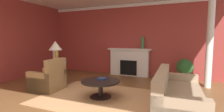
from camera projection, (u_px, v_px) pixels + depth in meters
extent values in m
plane|color=brown|center=(87.00, 98.00, 4.32)|extent=(9.13, 9.13, 0.00)
cube|color=#9E3833|center=(127.00, 40.00, 7.16)|extent=(7.62, 0.12, 2.97)
cube|color=#9E3833|center=(2.00, 40.00, 5.83)|extent=(0.12, 7.02, 2.97)
cube|color=white|center=(126.00, 6.00, 6.95)|extent=(7.62, 0.08, 0.12)
cube|color=tan|center=(101.00, 97.00, 4.40)|extent=(3.08, 2.31, 0.01)
cube|color=white|center=(129.00, 63.00, 7.00)|extent=(1.60, 0.25, 1.07)
cube|color=black|center=(129.00, 67.00, 7.00)|extent=(0.70, 0.26, 0.60)
cube|color=white|center=(129.00, 49.00, 6.91)|extent=(1.80, 0.35, 0.06)
cube|color=tan|center=(179.00, 101.00, 3.54)|extent=(0.98, 2.13, 0.45)
cube|color=tan|center=(162.00, 79.00, 3.62)|extent=(0.28, 2.11, 0.40)
cube|color=tan|center=(178.00, 85.00, 4.42)|extent=(0.91, 0.24, 0.62)
cube|color=#9E7A4C|center=(47.00, 83.00, 5.02)|extent=(0.86, 0.86, 0.44)
cube|color=#9E7A4C|center=(56.00, 68.00, 4.87)|extent=(0.22, 0.81, 0.51)
cube|color=#9E7A4C|center=(54.00, 78.00, 5.32)|extent=(0.81, 0.20, 0.60)
cube|color=#9E7A4C|center=(39.00, 83.00, 4.70)|extent=(0.81, 0.20, 0.60)
cylinder|color=black|center=(101.00, 81.00, 4.36)|extent=(1.00, 1.00, 0.04)
cylinder|color=black|center=(101.00, 90.00, 4.38)|extent=(0.12, 0.12, 0.41)
cylinder|color=black|center=(101.00, 97.00, 4.40)|extent=(0.56, 0.56, 0.03)
cube|color=black|center=(56.00, 64.00, 5.67)|extent=(0.56, 0.56, 0.04)
cube|color=black|center=(56.00, 74.00, 5.70)|extent=(0.10, 0.10, 0.66)
cube|color=black|center=(57.00, 83.00, 5.73)|extent=(0.45, 0.45, 0.04)
cylinder|color=beige|center=(56.00, 57.00, 5.64)|extent=(0.18, 0.18, 0.45)
cone|color=beige|center=(55.00, 46.00, 5.60)|extent=(0.44, 0.44, 0.30)
cylinder|color=#33703D|center=(142.00, 43.00, 6.65)|extent=(0.12, 0.12, 0.47)
cylinder|color=#B7892D|center=(57.00, 58.00, 5.47)|extent=(0.10, 0.10, 0.43)
cube|color=navy|center=(102.00, 79.00, 4.45)|extent=(0.23, 0.21, 0.05)
cylinder|color=#BCB29E|center=(184.00, 78.00, 5.88)|extent=(0.32, 0.32, 0.30)
sphere|color=#28602D|center=(185.00, 67.00, 5.84)|extent=(0.56, 0.56, 0.56)
cylinder|color=white|center=(210.00, 40.00, 5.16)|extent=(0.20, 0.20, 2.97)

